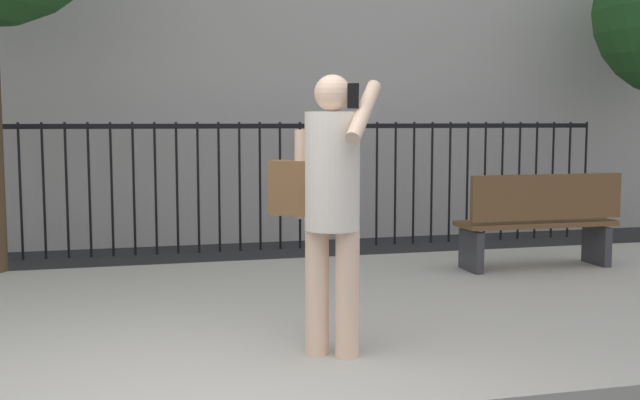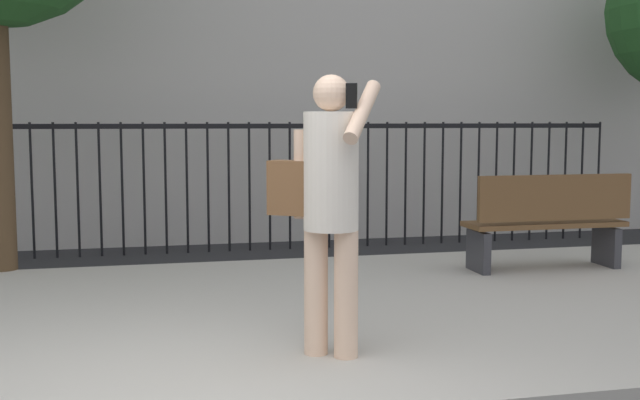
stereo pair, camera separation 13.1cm
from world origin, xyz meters
name	(u,v)px [view 2 (the right image)]	position (x,y,z in m)	size (l,w,h in m)	color
sidewalk	(167,326)	(0.00, 2.20, 0.07)	(28.00, 4.40, 0.15)	#B2ADA3
iron_fence	(155,170)	(0.00, 5.90, 1.02)	(12.03, 0.04, 1.60)	black
pedestrian_on_phone	(327,194)	(0.95, 0.98, 1.17)	(0.72, 0.64, 1.75)	beige
street_bench	(549,220)	(3.72, 3.20, 0.65)	(1.60, 0.45, 0.95)	brown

